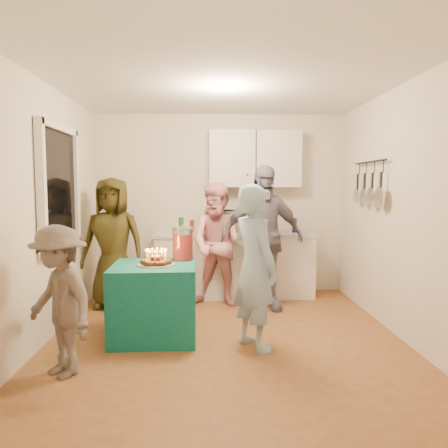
{
  "coord_description": "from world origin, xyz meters",
  "views": [
    {
      "loc": [
        -0.18,
        -4.42,
        1.57
      ],
      "look_at": [
        0.0,
        0.35,
        1.15
      ],
      "focal_mm": 35.0,
      "sensor_mm": 36.0,
      "label": 1
    }
  ],
  "objects_px": {
    "microwave": "(227,221)",
    "party_table": "(154,301)",
    "woman_back_right": "(262,238)",
    "child_near_left": "(59,301)",
    "punch_jar": "(183,245)",
    "counter": "(234,266)",
    "man_birthday": "(254,267)",
    "woman_back_center": "(219,245)",
    "woman_back_left": "(113,243)"
  },
  "relations": [
    {
      "from": "microwave",
      "to": "party_table",
      "type": "bearing_deg",
      "value": -107.41
    },
    {
      "from": "woman_back_right",
      "to": "child_near_left",
      "type": "distance_m",
      "value": 2.7
    },
    {
      "from": "punch_jar",
      "to": "child_near_left",
      "type": "relative_size",
      "value": 0.27
    },
    {
      "from": "counter",
      "to": "man_birthday",
      "type": "height_order",
      "value": "man_birthday"
    },
    {
      "from": "counter",
      "to": "punch_jar",
      "type": "height_order",
      "value": "punch_jar"
    },
    {
      "from": "microwave",
      "to": "man_birthday",
      "type": "relative_size",
      "value": 0.36
    },
    {
      "from": "man_birthday",
      "to": "woman_back_center",
      "type": "height_order",
      "value": "woman_back_center"
    },
    {
      "from": "party_table",
      "to": "child_near_left",
      "type": "relative_size",
      "value": 0.68
    },
    {
      "from": "punch_jar",
      "to": "man_birthday",
      "type": "xyz_separation_m",
      "value": [
        0.72,
        -0.6,
        -0.14
      ]
    },
    {
      "from": "child_near_left",
      "to": "punch_jar",
      "type": "bearing_deg",
      "value": 92.78
    },
    {
      "from": "microwave",
      "to": "woman_back_left",
      "type": "xyz_separation_m",
      "value": [
        -1.49,
        -0.5,
        -0.23
      ]
    },
    {
      "from": "woman_back_right",
      "to": "woman_back_left",
      "type": "bearing_deg",
      "value": 165.26
    },
    {
      "from": "party_table",
      "to": "woman_back_left",
      "type": "xyz_separation_m",
      "value": [
        -0.66,
        1.17,
        0.46
      ]
    },
    {
      "from": "woman_back_center",
      "to": "woman_back_right",
      "type": "bearing_deg",
      "value": -1.43
    },
    {
      "from": "woman_back_center",
      "to": "man_birthday",
      "type": "bearing_deg",
      "value": -59.89
    },
    {
      "from": "man_birthday",
      "to": "woman_back_right",
      "type": "height_order",
      "value": "woman_back_right"
    },
    {
      "from": "man_birthday",
      "to": "child_near_left",
      "type": "xyz_separation_m",
      "value": [
        -1.67,
        -0.57,
        -0.17
      ]
    },
    {
      "from": "man_birthday",
      "to": "punch_jar",
      "type": "bearing_deg",
      "value": 20.4
    },
    {
      "from": "woman_back_left",
      "to": "woman_back_right",
      "type": "relative_size",
      "value": 0.92
    },
    {
      "from": "woman_back_center",
      "to": "woman_back_right",
      "type": "relative_size",
      "value": 0.88
    },
    {
      "from": "microwave",
      "to": "woman_back_right",
      "type": "xyz_separation_m",
      "value": [
        0.42,
        -0.68,
        -0.15
      ]
    },
    {
      "from": "punch_jar",
      "to": "woman_back_left",
      "type": "xyz_separation_m",
      "value": [
        -0.95,
        0.91,
        -0.09
      ]
    },
    {
      "from": "counter",
      "to": "microwave",
      "type": "relative_size",
      "value": 3.85
    },
    {
      "from": "woman_back_left",
      "to": "woman_back_right",
      "type": "bearing_deg",
      "value": 1.84
    },
    {
      "from": "counter",
      "to": "microwave",
      "type": "bearing_deg",
      "value": 180.0
    },
    {
      "from": "party_table",
      "to": "woman_back_center",
      "type": "relative_size",
      "value": 0.53
    },
    {
      "from": "microwave",
      "to": "woman_back_center",
      "type": "distance_m",
      "value": 0.56
    },
    {
      "from": "microwave",
      "to": "child_near_left",
      "type": "distance_m",
      "value": 3.01
    },
    {
      "from": "microwave",
      "to": "child_near_left",
      "type": "height_order",
      "value": "child_near_left"
    },
    {
      "from": "man_birthday",
      "to": "woman_back_left",
      "type": "distance_m",
      "value": 2.24
    },
    {
      "from": "microwave",
      "to": "woman_back_right",
      "type": "relative_size",
      "value": 0.31
    },
    {
      "from": "punch_jar",
      "to": "man_birthday",
      "type": "relative_size",
      "value": 0.21
    },
    {
      "from": "counter",
      "to": "microwave",
      "type": "height_order",
      "value": "microwave"
    },
    {
      "from": "party_table",
      "to": "punch_jar",
      "type": "xyz_separation_m",
      "value": [
        0.28,
        0.26,
        0.55
      ]
    },
    {
      "from": "counter",
      "to": "party_table",
      "type": "relative_size",
      "value": 2.59
    },
    {
      "from": "punch_jar",
      "to": "woman_back_right",
      "type": "bearing_deg",
      "value": 37.09
    },
    {
      "from": "child_near_left",
      "to": "woman_back_center",
      "type": "bearing_deg",
      "value": 98.71
    },
    {
      "from": "punch_jar",
      "to": "child_near_left",
      "type": "height_order",
      "value": "child_near_left"
    },
    {
      "from": "punch_jar",
      "to": "woman_back_center",
      "type": "bearing_deg",
      "value": 65.56
    },
    {
      "from": "counter",
      "to": "child_near_left",
      "type": "height_order",
      "value": "child_near_left"
    },
    {
      "from": "woman_back_left",
      "to": "woman_back_center",
      "type": "height_order",
      "value": "woman_back_left"
    },
    {
      "from": "man_birthday",
      "to": "child_near_left",
      "type": "height_order",
      "value": "man_birthday"
    },
    {
      "from": "party_table",
      "to": "man_birthday",
      "type": "relative_size",
      "value": 0.54
    },
    {
      "from": "counter",
      "to": "woman_back_center",
      "type": "height_order",
      "value": "woman_back_center"
    },
    {
      "from": "microwave",
      "to": "man_birthday",
      "type": "distance_m",
      "value": 2.03
    },
    {
      "from": "woman_back_center",
      "to": "woman_back_right",
      "type": "xyz_separation_m",
      "value": [
        0.54,
        -0.2,
        0.11
      ]
    },
    {
      "from": "counter",
      "to": "woman_back_left",
      "type": "bearing_deg",
      "value": -162.65
    },
    {
      "from": "man_birthday",
      "to": "microwave",
      "type": "bearing_deg",
      "value": -24.98
    },
    {
      "from": "counter",
      "to": "man_birthday",
      "type": "bearing_deg",
      "value": -88.09
    },
    {
      "from": "punch_jar",
      "to": "microwave",
      "type": "bearing_deg",
      "value": 68.77
    }
  ]
}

